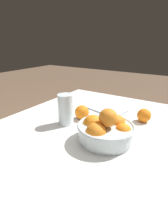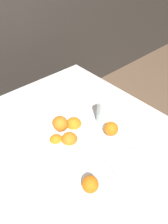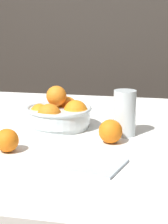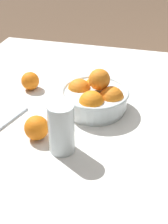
{
  "view_description": "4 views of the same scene",
  "coord_description": "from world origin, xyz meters",
  "px_view_note": "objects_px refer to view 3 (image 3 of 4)",
  "views": [
    {
      "loc": [
        -0.24,
        0.58,
        1.12
      ],
      "look_at": [
        0.16,
        -0.04,
        0.82
      ],
      "focal_mm": 28.0,
      "sensor_mm": 36.0,
      "label": 1
    },
    {
      "loc": [
        -0.29,
        -0.47,
        1.46
      ],
      "look_at": [
        0.16,
        0.04,
        0.83
      ],
      "focal_mm": 28.0,
      "sensor_mm": 36.0,
      "label": 2
    },
    {
      "loc": [
        0.36,
        -1.2,
        1.12
      ],
      "look_at": [
        0.1,
        0.03,
        0.8
      ],
      "focal_mm": 60.0,
      "sensor_mm": 36.0,
      "label": 3
    },
    {
      "loc": [
        0.9,
        0.21,
        1.32
      ],
      "look_at": [
        0.16,
        0.02,
        0.83
      ],
      "focal_mm": 50.0,
      "sensor_mm": 36.0,
      "label": 4
    }
  ],
  "objects_px": {
    "fruit_bowl": "(59,114)",
    "orange_loose_near_bowl": "(7,140)",
    "orange_loose_front": "(110,131)",
    "juice_glass": "(125,115)"
  },
  "relations": [
    {
      "from": "fruit_bowl",
      "to": "juice_glass",
      "type": "height_order",
      "value": "juice_glass"
    },
    {
      "from": "juice_glass",
      "to": "orange_loose_near_bowl",
      "type": "xyz_separation_m",
      "value": [
        -0.31,
        -0.23,
        -0.03
      ]
    },
    {
      "from": "orange_loose_front",
      "to": "orange_loose_near_bowl",
      "type": "bearing_deg",
      "value": -153.43
    },
    {
      "from": "juice_glass",
      "to": "fruit_bowl",
      "type": "bearing_deg",
      "value": 170.01
    },
    {
      "from": "orange_loose_near_bowl",
      "to": "fruit_bowl",
      "type": "bearing_deg",
      "value": 73.27
    },
    {
      "from": "juice_glass",
      "to": "orange_loose_near_bowl",
      "type": "distance_m",
      "value": 0.39
    },
    {
      "from": "fruit_bowl",
      "to": "orange_loose_near_bowl",
      "type": "bearing_deg",
      "value": -106.73
    },
    {
      "from": "fruit_bowl",
      "to": "orange_loose_front",
      "type": "relative_size",
      "value": 3.1
    },
    {
      "from": "juice_glass",
      "to": "orange_loose_front",
      "type": "distance_m",
      "value": 0.1
    },
    {
      "from": "juice_glass",
      "to": "orange_loose_front",
      "type": "height_order",
      "value": "juice_glass"
    }
  ]
}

